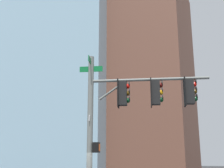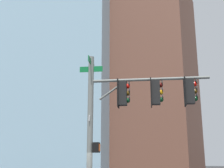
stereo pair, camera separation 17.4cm
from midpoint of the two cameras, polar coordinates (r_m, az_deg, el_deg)
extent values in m
cylinder|color=slate|center=(12.20, -4.67, -9.41)|extent=(0.23, 0.23, 6.53)
cylinder|color=slate|center=(12.34, 6.65, 0.85)|extent=(1.45, 4.70, 0.12)
cylinder|color=slate|center=(12.33, -0.53, -1.39)|extent=(0.37, 1.02, 0.75)
cube|color=#0F6B33|center=(12.81, -4.40, 4.15)|extent=(1.16, 0.36, 0.24)
cube|color=#0F6B33|center=(12.72, -4.43, 2.87)|extent=(0.30, 0.96, 0.24)
cube|color=white|center=(12.27, -4.61, -6.63)|extent=(0.44, 0.15, 0.24)
cube|color=black|center=(12.25, 1.68, -1.83)|extent=(0.42, 0.42, 1.00)
cube|color=black|center=(12.27, 0.79, -1.85)|extent=(0.53, 0.19, 1.16)
sphere|color=red|center=(12.30, 2.62, -0.44)|extent=(0.20, 0.20, 0.20)
cylinder|color=black|center=(12.32, 2.91, -0.02)|extent=(0.23, 0.10, 0.23)
sphere|color=#4C330A|center=(12.24, 2.63, -1.80)|extent=(0.20, 0.20, 0.20)
cylinder|color=black|center=(12.25, 2.93, -1.38)|extent=(0.23, 0.10, 0.23)
sphere|color=#0A3819|center=(12.17, 2.65, -3.18)|extent=(0.20, 0.20, 0.20)
cylinder|color=black|center=(12.19, 2.95, -2.76)|extent=(0.23, 0.10, 0.23)
cube|color=black|center=(12.21, 7.99, -1.65)|extent=(0.42, 0.42, 1.00)
cube|color=black|center=(12.20, 7.10, -1.68)|extent=(0.53, 0.19, 1.16)
sphere|color=#470A07|center=(12.28, 8.90, -0.25)|extent=(0.20, 0.20, 0.20)
cylinder|color=black|center=(12.31, 9.19, 0.16)|extent=(0.23, 0.10, 0.23)
sphere|color=#F29E0C|center=(12.21, 8.95, -1.62)|extent=(0.20, 0.20, 0.20)
cylinder|color=black|center=(12.24, 9.24, -1.20)|extent=(0.23, 0.10, 0.23)
sphere|color=#0A3819|center=(12.15, 9.01, -3.00)|extent=(0.20, 0.20, 0.20)
cylinder|color=black|center=(12.17, 9.30, -2.58)|extent=(0.23, 0.10, 0.23)
cube|color=black|center=(12.31, 14.28, -1.45)|extent=(0.42, 0.42, 1.00)
cube|color=black|center=(12.29, 13.40, -1.48)|extent=(0.53, 0.19, 1.16)
sphere|color=red|center=(12.41, 15.13, -0.07)|extent=(0.20, 0.20, 0.20)
cylinder|color=black|center=(12.44, 15.40, 0.34)|extent=(0.23, 0.10, 0.23)
sphere|color=#4C330A|center=(12.34, 15.22, -1.42)|extent=(0.20, 0.20, 0.20)
cylinder|color=black|center=(12.37, 15.49, -1.00)|extent=(0.23, 0.10, 0.23)
sphere|color=#0A3819|center=(12.28, 15.31, -2.78)|extent=(0.20, 0.20, 0.20)
cylinder|color=black|center=(12.31, 15.58, -2.36)|extent=(0.23, 0.10, 0.23)
cube|color=black|center=(12.12, -3.46, -12.07)|extent=(0.42, 0.34, 0.40)
cube|color=#EA5914|center=(12.10, -2.81, -12.08)|extent=(0.25, 0.09, 0.28)
cube|color=brown|center=(58.25, 6.00, 1.88)|extent=(18.79, 17.23, 36.70)
cube|color=brown|center=(61.98, 1.36, -0.17)|extent=(17.35, 19.93, 34.64)
cube|color=#8CB2C6|center=(69.20, -9.40, 10.52)|extent=(23.38, 29.03, 62.02)
camera|label=1|loc=(0.09, -90.40, 0.10)|focal=47.63mm
camera|label=2|loc=(0.09, 89.60, -0.10)|focal=47.63mm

